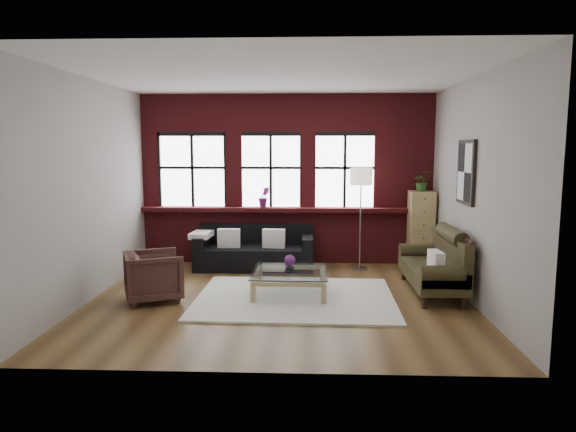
{
  "coord_description": "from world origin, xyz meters",
  "views": [
    {
      "loc": [
        0.41,
        -7.3,
        2.21
      ],
      "look_at": [
        0.1,
        0.6,
        1.15
      ],
      "focal_mm": 32.0,
      "sensor_mm": 36.0,
      "label": 1
    }
  ],
  "objects_px": {
    "dark_sofa": "(255,248)",
    "armchair": "(154,276)",
    "coffee_table": "(290,283)",
    "drawer_chest": "(421,230)",
    "vase": "(290,267)",
    "floor_lamp": "(360,215)",
    "vintage_settee": "(432,262)"
  },
  "relations": [
    {
      "from": "armchair",
      "to": "vase",
      "type": "height_order",
      "value": "armchair"
    },
    {
      "from": "dark_sofa",
      "to": "vase",
      "type": "xyz_separation_m",
      "value": [
        0.71,
        -1.68,
        0.04
      ]
    },
    {
      "from": "coffee_table",
      "to": "floor_lamp",
      "type": "relative_size",
      "value": 0.56
    },
    {
      "from": "coffee_table",
      "to": "vase",
      "type": "distance_m",
      "value": 0.25
    },
    {
      "from": "vintage_settee",
      "to": "coffee_table",
      "type": "relative_size",
      "value": 1.61
    },
    {
      "from": "armchair",
      "to": "floor_lamp",
      "type": "bearing_deg",
      "value": -80.42
    },
    {
      "from": "dark_sofa",
      "to": "drawer_chest",
      "type": "xyz_separation_m",
      "value": [
        3.05,
        0.2,
        0.32
      ]
    },
    {
      "from": "dark_sofa",
      "to": "vase",
      "type": "height_order",
      "value": "dark_sofa"
    },
    {
      "from": "dark_sofa",
      "to": "floor_lamp",
      "type": "relative_size",
      "value": 1.07
    },
    {
      "from": "armchair",
      "to": "floor_lamp",
      "type": "height_order",
      "value": "floor_lamp"
    },
    {
      "from": "dark_sofa",
      "to": "drawer_chest",
      "type": "bearing_deg",
      "value": 3.69
    },
    {
      "from": "coffee_table",
      "to": "vase",
      "type": "xyz_separation_m",
      "value": [
        0.0,
        0.0,
        0.25
      ]
    },
    {
      "from": "dark_sofa",
      "to": "coffee_table",
      "type": "height_order",
      "value": "dark_sofa"
    },
    {
      "from": "vintage_settee",
      "to": "floor_lamp",
      "type": "xyz_separation_m",
      "value": [
        -0.95,
        1.48,
        0.52
      ]
    },
    {
      "from": "floor_lamp",
      "to": "vase",
      "type": "bearing_deg",
      "value": -125.86
    },
    {
      "from": "dark_sofa",
      "to": "vintage_settee",
      "type": "bearing_deg",
      "value": -27.56
    },
    {
      "from": "vintage_settee",
      "to": "coffee_table",
      "type": "xyz_separation_m",
      "value": [
        -2.16,
        -0.19,
        -0.3
      ]
    },
    {
      "from": "armchair",
      "to": "vintage_settee",
      "type": "bearing_deg",
      "value": -105.47
    },
    {
      "from": "dark_sofa",
      "to": "armchair",
      "type": "bearing_deg",
      "value": -121.63
    },
    {
      "from": "floor_lamp",
      "to": "vintage_settee",
      "type": "bearing_deg",
      "value": -57.46
    },
    {
      "from": "vintage_settee",
      "to": "drawer_chest",
      "type": "relative_size",
      "value": 1.28
    },
    {
      "from": "floor_lamp",
      "to": "coffee_table",
      "type": "bearing_deg",
      "value": -125.86
    },
    {
      "from": "armchair",
      "to": "floor_lamp",
      "type": "xyz_separation_m",
      "value": [
        3.17,
        2.03,
        0.64
      ]
    },
    {
      "from": "armchair",
      "to": "floor_lamp",
      "type": "relative_size",
      "value": 0.4
    },
    {
      "from": "vase",
      "to": "floor_lamp",
      "type": "xyz_separation_m",
      "value": [
        1.21,
        1.67,
        0.57
      ]
    },
    {
      "from": "dark_sofa",
      "to": "floor_lamp",
      "type": "bearing_deg",
      "value": -0.33
    },
    {
      "from": "drawer_chest",
      "to": "vase",
      "type": "bearing_deg",
      "value": -141.23
    },
    {
      "from": "coffee_table",
      "to": "drawer_chest",
      "type": "relative_size",
      "value": 0.79
    },
    {
      "from": "drawer_chest",
      "to": "floor_lamp",
      "type": "relative_size",
      "value": 0.71
    },
    {
      "from": "vintage_settee",
      "to": "drawer_chest",
      "type": "xyz_separation_m",
      "value": [
        0.19,
        1.69,
        0.23
      ]
    },
    {
      "from": "drawer_chest",
      "to": "floor_lamp",
      "type": "bearing_deg",
      "value": -169.59
    },
    {
      "from": "drawer_chest",
      "to": "floor_lamp",
      "type": "height_order",
      "value": "floor_lamp"
    }
  ]
}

